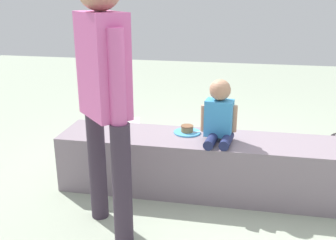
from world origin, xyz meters
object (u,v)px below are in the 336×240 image
at_px(cake_plate, 187,131).
at_px(water_bottle_near_gift, 336,144).
at_px(child_seated, 219,115).
at_px(cake_box_white, 127,126).
at_px(adult_standing, 104,83).
at_px(gift_bag, 118,138).
at_px(party_cup_red, 228,142).
at_px(handbag_brown_canvas, 197,147).

xyz_separation_m(cake_plate, water_bottle_near_gift, (1.40, 0.96, -0.40)).
height_order(child_seated, cake_box_white, child_seated).
bearing_deg(child_seated, adult_standing, -136.92).
bearing_deg(gift_bag, water_bottle_near_gift, 8.77).
bearing_deg(cake_box_white, adult_standing, -76.47).
relative_size(water_bottle_near_gift, cake_box_white, 0.56).
bearing_deg(party_cup_red, water_bottle_near_gift, 2.01).
height_order(child_seated, party_cup_red, child_seated).
bearing_deg(water_bottle_near_gift, cake_plate, -145.48).
relative_size(cake_plate, handbag_brown_canvas, 0.74).
bearing_deg(cake_plate, cake_box_white, 126.94).
bearing_deg(adult_standing, handbag_brown_canvas, 72.07).
relative_size(gift_bag, party_cup_red, 2.97).
height_order(water_bottle_near_gift, cake_box_white, water_bottle_near_gift).
bearing_deg(party_cup_red, handbag_brown_canvas, -130.83).
bearing_deg(party_cup_red, gift_bag, -164.85).
relative_size(adult_standing, handbag_brown_canvas, 5.71).
height_order(child_seated, adult_standing, adult_standing).
distance_m(adult_standing, cake_box_white, 2.21).
relative_size(child_seated, water_bottle_near_gift, 2.59).
bearing_deg(water_bottle_near_gift, child_seated, -136.30).
height_order(child_seated, water_bottle_near_gift, child_seated).
relative_size(child_seated, cake_plate, 2.16).
bearing_deg(gift_bag, cake_plate, -37.60).
distance_m(child_seated, water_bottle_near_gift, 1.68).
xyz_separation_m(child_seated, cake_plate, (-0.26, 0.12, -0.19)).
height_order(adult_standing, cake_plate, adult_standing).
bearing_deg(handbag_brown_canvas, child_seated, -71.47).
bearing_deg(adult_standing, water_bottle_near_gift, 43.47).
relative_size(cake_plate, cake_box_white, 0.67).
xyz_separation_m(child_seated, party_cup_red, (0.05, 1.05, -0.63)).
distance_m(cake_box_white, handbag_brown_canvas, 1.07).
distance_m(gift_bag, handbag_brown_canvas, 0.83).
relative_size(child_seated, handbag_brown_canvas, 1.60).
relative_size(adult_standing, water_bottle_near_gift, 9.22).
bearing_deg(cake_box_white, gift_bag, -82.69).
distance_m(adult_standing, party_cup_red, 2.08).
distance_m(adult_standing, water_bottle_near_gift, 2.67).
bearing_deg(water_bottle_near_gift, gift_bag, -171.23).
relative_size(child_seated, cake_box_white, 1.44).
bearing_deg(gift_bag, handbag_brown_canvas, -1.98).
height_order(cake_plate, water_bottle_near_gift, cake_plate).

